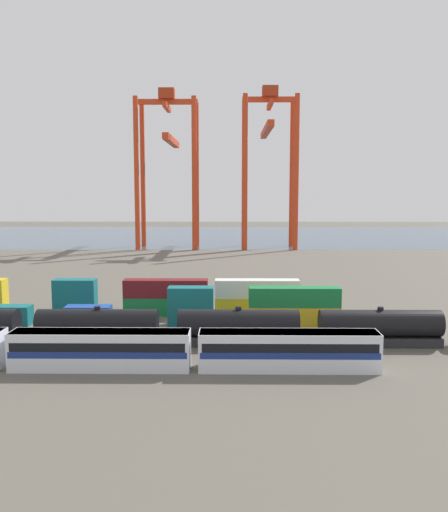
% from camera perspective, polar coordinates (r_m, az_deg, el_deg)
% --- Properties ---
extents(ground_plane, '(420.00, 420.00, 0.00)m').
position_cam_1_polar(ground_plane, '(114.63, -1.12, -2.15)').
color(ground_plane, '#5B564C').
extents(harbour_water, '(400.00, 110.00, 0.01)m').
position_cam_1_polar(harbour_water, '(220.82, -0.26, 2.16)').
color(harbour_water, '#384C60').
rests_on(harbour_water, ground_plane).
extents(passenger_train, '(55.82, 3.14, 3.90)m').
position_cam_1_polar(passenger_train, '(56.62, -12.85, -9.44)').
color(passenger_train, silver).
rests_on(passenger_train, ground_plane).
extents(freight_tank_row, '(79.72, 3.10, 4.56)m').
position_cam_1_polar(freight_tank_row, '(63.54, 1.52, -7.44)').
color(freight_tank_row, '#232326').
rests_on(freight_tank_row, ground_plane).
extents(shipping_container_1, '(6.04, 2.44, 2.60)m').
position_cam_1_polar(shipping_container_1, '(75.25, -14.09, -6.09)').
color(shipping_container_1, '#1C4299').
rests_on(shipping_container_1, ground_plane).
extents(shipping_container_2, '(6.04, 2.44, 2.60)m').
position_cam_1_polar(shipping_container_2, '(72.99, -3.50, -6.29)').
color(shipping_container_2, '#146066').
rests_on(shipping_container_2, ground_plane).
extents(shipping_container_3, '(6.04, 2.44, 2.60)m').
position_cam_1_polar(shipping_container_3, '(72.45, -3.52, -4.29)').
color(shipping_container_3, '#146066').
rests_on(shipping_container_3, shipping_container_2).
extents(shipping_container_4, '(12.10, 2.44, 2.60)m').
position_cam_1_polar(shipping_container_4, '(73.30, 7.38, -6.28)').
color(shipping_container_4, gold).
rests_on(shipping_container_4, ground_plane).
extents(shipping_container_5, '(12.10, 2.44, 2.60)m').
position_cam_1_polar(shipping_container_5, '(72.75, 7.41, -4.28)').
color(shipping_container_5, '#197538').
rests_on(shipping_container_5, shipping_container_4).
extents(shipping_container_8, '(6.04, 2.44, 2.60)m').
position_cam_1_polar(shipping_container_8, '(81.96, -15.36, -5.07)').
color(shipping_container_8, '#146066').
rests_on(shipping_container_8, ground_plane).
extents(shipping_container_9, '(6.04, 2.44, 2.60)m').
position_cam_1_polar(shipping_container_9, '(81.48, -15.41, -3.28)').
color(shipping_container_9, '#146066').
rests_on(shipping_container_9, shipping_container_8).
extents(shipping_container_10, '(12.10, 2.44, 2.60)m').
position_cam_1_polar(shipping_container_10, '(79.36, -6.12, -5.25)').
color(shipping_container_10, '#197538').
rests_on(shipping_container_10, ground_plane).
extents(shipping_container_11, '(12.10, 2.44, 2.60)m').
position_cam_1_polar(shipping_container_11, '(78.86, -6.14, -3.40)').
color(shipping_container_11, maroon).
rests_on(shipping_container_11, shipping_container_10).
extents(shipping_container_12, '(12.10, 2.44, 2.60)m').
position_cam_1_polar(shipping_container_12, '(78.90, 3.48, -5.30)').
color(shipping_container_12, gold).
rests_on(shipping_container_12, ground_plane).
extents(shipping_container_13, '(12.10, 2.44, 2.60)m').
position_cam_1_polar(shipping_container_13, '(78.40, 3.50, -3.44)').
color(shipping_container_13, silver).
rests_on(shipping_container_13, shipping_container_12).
extents(gantry_crane_west, '(19.12, 36.43, 49.41)m').
position_cam_1_polar(gantry_crane_west, '(175.55, -5.88, 10.63)').
color(gantry_crane_west, red).
rests_on(gantry_crane_west, ground_plane).
extents(gantry_crane_central, '(17.10, 40.33, 50.05)m').
position_cam_1_polar(gantry_crane_central, '(175.54, 4.74, 11.01)').
color(gantry_crane_central, red).
rests_on(gantry_crane_central, ground_plane).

